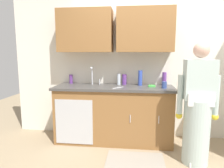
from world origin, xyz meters
name	(u,v)px	position (x,y,z in m)	size (l,w,h in m)	color
ground_plane	(149,164)	(0.00, 0.00, 0.00)	(9.00, 9.00, 0.00)	#998466
kitchen_wall_with_uppers	(139,54)	(-0.14, 0.99, 1.48)	(4.80, 0.44, 2.70)	silver
counter_cabinet	(114,115)	(-0.55, 0.70, 0.45)	(1.90, 0.62, 0.90)	brown
countertop	(114,87)	(-0.55, 0.70, 0.92)	(1.96, 0.66, 0.04)	#474442
sink	(93,87)	(-0.91, 0.71, 0.93)	(0.50, 0.36, 0.35)	#B7BABF
person_at_sink	(197,114)	(0.63, 0.11, 0.69)	(0.55, 0.34, 1.62)	white
floor_mat	(135,161)	(-0.18, 0.05, 0.01)	(0.80, 0.50, 0.01)	gray
bottle_soap	(164,79)	(0.29, 0.91, 1.05)	(0.07, 0.07, 0.22)	#66388C
bottle_water_short	(140,78)	(-0.12, 0.85, 1.07)	(0.07, 0.07, 0.26)	#334CB2
bottle_cleaner_spray	(71,79)	(-1.35, 0.93, 1.02)	(0.06, 0.06, 0.16)	#66388C
bottle_dish_liquid	(124,79)	(-0.39, 0.90, 1.03)	(0.08, 0.08, 0.18)	#66388C
bottle_water_tall	(119,79)	(-0.48, 0.90, 1.04)	(0.06, 0.06, 0.19)	silver
cup_by_sink	(164,85)	(0.25, 0.59, 0.99)	(0.08, 0.08, 0.10)	#33478C
knife_on_counter	(118,88)	(-0.47, 0.55, 0.94)	(0.24, 0.02, 0.01)	silver
sponge	(152,86)	(0.07, 0.71, 0.96)	(0.11, 0.07, 0.03)	#4CBF4C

